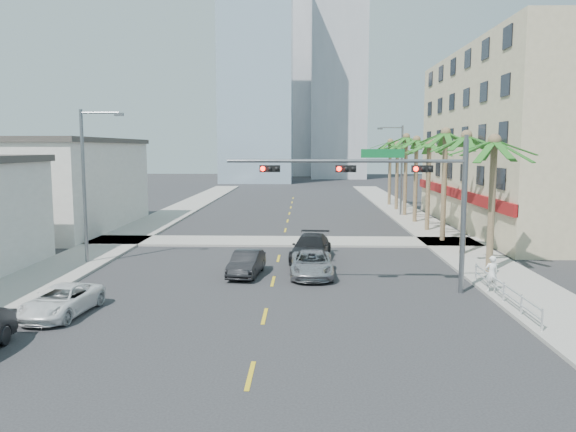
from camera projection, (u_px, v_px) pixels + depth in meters
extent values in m
plane|color=#262628|center=(256.00, 352.00, 18.83)|extent=(260.00, 260.00, 0.00)
cube|color=gray|center=(457.00, 247.00, 38.30)|extent=(4.00, 120.00, 0.15)
cube|color=gray|center=(109.00, 245.00, 39.03)|extent=(4.00, 120.00, 0.15)
cube|color=gray|center=(282.00, 241.00, 40.65)|extent=(80.00, 4.00, 0.15)
cube|color=tan|center=(548.00, 140.00, 47.03)|extent=(15.00, 28.00, 15.00)
cube|color=maroon|center=(455.00, 193.00, 47.80)|extent=(0.30, 28.00, 0.80)
cube|color=beige|center=(52.00, 187.00, 46.77)|extent=(11.00, 18.00, 7.20)
cube|color=#99B2C6|center=(257.00, 60.00, 110.44)|extent=(14.00, 14.00, 48.00)
cube|color=#ADADB2|center=(339.00, 42.00, 124.09)|extent=(12.00, 12.00, 60.00)
cube|color=#ADADB2|center=(287.00, 91.00, 140.42)|extent=(16.00, 16.00, 42.00)
cylinder|color=slate|center=(463.00, 217.00, 26.06)|extent=(0.24, 0.24, 7.20)
cylinder|color=slate|center=(346.00, 161.00, 25.91)|extent=(11.00, 0.16, 0.16)
cube|color=#0C662D|center=(383.00, 153.00, 25.82)|extent=(2.00, 0.05, 0.40)
cube|color=black|center=(422.00, 169.00, 25.70)|extent=(0.95, 0.28, 0.32)
sphere|color=#FF0C05|center=(416.00, 169.00, 25.55)|extent=(0.22, 0.22, 0.22)
cube|color=black|center=(346.00, 169.00, 25.81)|extent=(0.95, 0.28, 0.32)
sphere|color=#FF0C05|center=(339.00, 169.00, 25.66)|extent=(0.22, 0.22, 0.22)
cube|color=black|center=(270.00, 169.00, 25.91)|extent=(0.95, 0.28, 0.32)
sphere|color=#FF0C05|center=(263.00, 169.00, 25.76)|extent=(0.22, 0.22, 0.22)
cylinder|color=brown|center=(492.00, 208.00, 29.95)|extent=(0.36, 0.36, 7.20)
cylinder|color=brown|center=(464.00, 197.00, 35.09)|extent=(0.36, 0.36, 7.56)
cylinder|color=brown|center=(444.00, 188.00, 40.23)|extent=(0.36, 0.36, 7.92)
cylinder|color=brown|center=(428.00, 188.00, 45.43)|extent=(0.36, 0.36, 7.20)
cylinder|color=brown|center=(416.00, 182.00, 50.57)|extent=(0.36, 0.36, 7.56)
cylinder|color=brown|center=(405.00, 177.00, 55.71)|extent=(0.36, 0.36, 7.92)
cylinder|color=brown|center=(397.00, 178.00, 60.91)|extent=(0.36, 0.36, 7.20)
cylinder|color=brown|center=(390.00, 174.00, 66.05)|extent=(0.36, 0.36, 7.56)
cylinder|color=slate|center=(84.00, 188.00, 32.52)|extent=(0.20, 0.20, 9.00)
cylinder|color=slate|center=(100.00, 113.00, 31.96)|extent=(2.20, 0.12, 0.12)
cube|color=slate|center=(119.00, 114.00, 31.94)|extent=(0.50, 0.25, 0.18)
cylinder|color=slate|center=(401.00, 171.00, 55.65)|extent=(0.20, 0.20, 9.00)
cylinder|color=slate|center=(391.00, 128.00, 55.17)|extent=(2.20, 0.12, 0.12)
cube|color=slate|center=(380.00, 129.00, 55.21)|extent=(0.50, 0.25, 0.18)
cylinder|color=silver|center=(504.00, 292.00, 24.40)|extent=(0.08, 8.00, 0.08)
cylinder|color=silver|center=(504.00, 285.00, 24.36)|extent=(0.08, 8.00, 0.08)
cylinder|color=silver|center=(542.00, 322.00, 20.44)|extent=(0.08, 0.08, 1.00)
cylinder|color=silver|center=(521.00, 306.00, 22.43)|extent=(0.08, 0.08, 1.00)
cylinder|color=silver|center=(504.00, 294.00, 24.41)|extent=(0.08, 0.08, 1.00)
cylinder|color=silver|center=(489.00, 283.00, 26.39)|extent=(0.08, 0.08, 1.00)
cylinder|color=silver|center=(476.00, 273.00, 28.38)|extent=(0.08, 0.08, 1.00)
imported|color=white|center=(61.00, 301.00, 22.86)|extent=(2.44, 4.52, 1.20)
imported|color=black|center=(246.00, 263.00, 30.03)|extent=(1.84, 4.13, 1.32)
imported|color=#A4A4A9|center=(312.00, 264.00, 29.84)|extent=(2.21, 4.79, 1.33)
imported|color=black|center=(311.00, 248.00, 34.08)|extent=(2.81, 5.55, 1.54)
imported|color=white|center=(492.00, 274.00, 26.01)|extent=(0.65, 0.45, 1.70)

